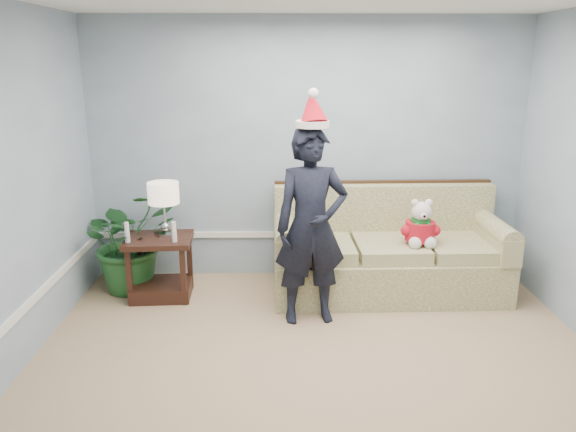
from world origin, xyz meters
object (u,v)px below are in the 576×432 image
(side_table, at_px, (161,274))
(table_lamp, at_px, (163,195))
(sofa, at_px, (387,255))
(houseplant, at_px, (130,240))
(teddy_bear, at_px, (420,228))
(man, at_px, (311,227))

(side_table, height_order, table_lamp, table_lamp)
(sofa, bearing_deg, houseplant, 177.29)
(sofa, relative_size, houseplant, 2.19)
(sofa, xyz_separation_m, teddy_bear, (0.27, -0.22, 0.34))
(man, bearing_deg, sofa, 31.43)
(table_lamp, distance_m, man, 1.51)
(sofa, distance_m, man, 1.15)
(side_table, distance_m, houseplant, 0.48)
(table_lamp, xyz_separation_m, man, (1.38, -0.58, -0.15))
(side_table, height_order, man, man)
(side_table, relative_size, man, 0.38)
(sofa, xyz_separation_m, side_table, (-2.25, -0.13, -0.14))
(houseplant, height_order, man, man)
(side_table, xyz_separation_m, man, (1.44, -0.53, 0.63))
(sofa, bearing_deg, side_table, -177.75)
(side_table, height_order, houseplant, houseplant)
(man, distance_m, teddy_bear, 1.16)
(side_table, relative_size, table_lamp, 1.23)
(houseplant, distance_m, teddy_bear, 2.87)
(houseplant, relative_size, teddy_bear, 2.28)
(table_lamp, relative_size, houseplant, 0.51)
(houseplant, bearing_deg, table_lamp, -21.31)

